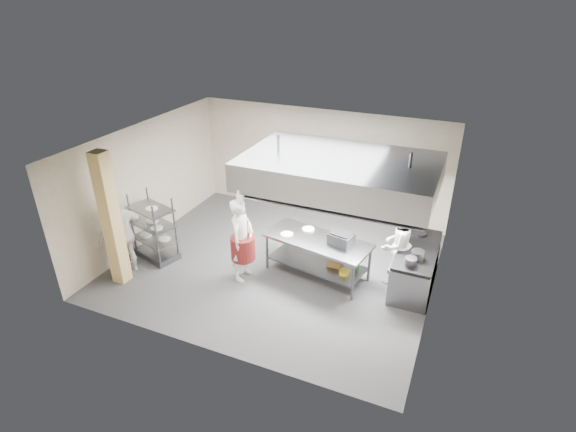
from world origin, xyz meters
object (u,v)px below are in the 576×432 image
at_px(island, 317,257).
at_px(chef_line, 395,244).
at_px(pass_rack, 154,227).
at_px(cooking_range, 415,267).
at_px(griddle, 341,239).
at_px(chef_plating, 123,234).
at_px(chef_head, 242,240).
at_px(stockpot, 418,255).

distance_m(island, chef_line, 1.72).
xyz_separation_m(island, pass_rack, (-3.80, -0.80, 0.34)).
height_order(cooking_range, griddle, griddle).
xyz_separation_m(chef_plating, griddle, (4.52, 1.61, 0.07)).
relative_size(chef_head, griddle, 3.85).
bearing_deg(cooking_range, chef_line, -176.40).
bearing_deg(pass_rack, cooking_range, 28.94).
relative_size(chef_line, griddle, 3.66).
relative_size(chef_head, stockpot, 7.03).
distance_m(cooking_range, griddle, 1.74).
height_order(chef_plating, griddle, chef_plating).
bearing_deg(stockpot, cooking_range, 95.84).
height_order(cooking_range, stockpot, stockpot).
bearing_deg(chef_head, stockpot, -77.17).
xyz_separation_m(pass_rack, chef_head, (2.33, 0.05, 0.16)).
bearing_deg(griddle, chef_line, 34.29).
height_order(pass_rack, griddle, pass_rack).
height_order(chef_head, chef_line, chef_head).
distance_m(island, stockpot, 2.19).
distance_m(pass_rack, chef_plating, 0.82).
distance_m(chef_line, chef_plating, 5.96).
bearing_deg(chef_line, cooking_range, 118.21).
bearing_deg(cooking_range, stockpot, -84.16).
xyz_separation_m(pass_rack, cooking_range, (5.88, 1.29, -0.37)).
bearing_deg(stockpot, griddle, -178.82).
xyz_separation_m(cooking_range, stockpot, (0.04, -0.43, 0.57)).
bearing_deg(griddle, cooking_range, 29.01).
height_order(cooking_range, chef_head, chef_head).
relative_size(island, cooking_range, 1.16).
height_order(chef_head, chef_plating, chef_plating).
distance_m(cooking_range, chef_line, 0.68).
xyz_separation_m(griddle, stockpot, (1.60, 0.03, -0.04)).
xyz_separation_m(pass_rack, stockpot, (5.92, 0.86, 0.20)).
height_order(pass_rack, chef_plating, chef_plating).
height_order(griddle, stockpot, griddle).
distance_m(island, pass_rack, 3.90).
relative_size(chef_plating, stockpot, 7.10).
relative_size(island, chef_plating, 1.21).
xyz_separation_m(island, chef_plating, (-4.00, -1.58, 0.51)).
relative_size(cooking_range, griddle, 4.04).
relative_size(pass_rack, cooking_range, 0.79).
bearing_deg(island, cooking_range, 23.56).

